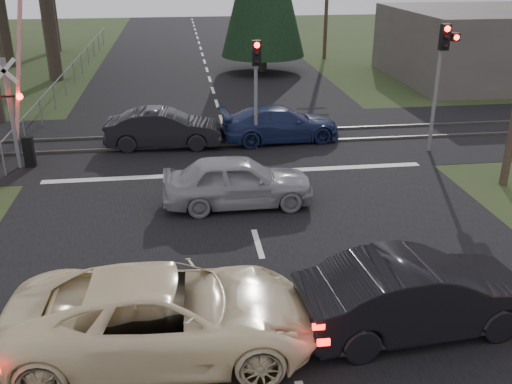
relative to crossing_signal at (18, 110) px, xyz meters
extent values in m
plane|color=#2C3E1C|center=(7.27, -9.79, -2.06)|extent=(120.00, 120.00, 0.00)
cube|color=black|center=(7.27, 0.21, -2.05)|extent=(14.00, 100.00, 0.01)
cube|color=black|center=(7.27, 2.21, -2.05)|extent=(120.00, 8.00, 0.01)
cube|color=silver|center=(7.27, -1.59, -2.05)|extent=(13.00, 0.35, 0.00)
cube|color=#59544C|center=(7.27, 1.41, -2.01)|extent=(120.00, 0.12, 0.10)
cube|color=#59544C|center=(7.27, 3.01, -2.01)|extent=(120.00, 0.12, 0.10)
cylinder|color=slate|center=(-0.23, 0.01, -0.16)|extent=(0.18, 0.18, 3.80)
cube|color=white|center=(-0.23, -0.09, 1.34)|extent=(0.88, 0.03, 0.88)
cube|color=white|center=(-0.23, -0.09, 1.34)|extent=(0.88, 0.03, 0.88)
cube|color=black|center=(-0.23, -0.07, 0.49)|extent=(0.90, 0.06, 0.06)
sphere|color=#FF0C07|center=(0.15, -0.14, 0.49)|extent=(0.22, 0.22, 0.22)
cube|color=black|center=(0.12, 0.01, -1.51)|extent=(0.35, 0.25, 1.10)
cube|color=red|center=(0.32, 0.01, 1.94)|extent=(1.16, 0.10, 5.93)
cylinder|color=slate|center=(14.77, -0.19, -0.16)|extent=(0.14, 0.14, 3.80)
cube|color=black|center=(14.77, -0.37, 2.19)|extent=(0.32, 0.24, 0.90)
sphere|color=#FF0C07|center=(14.77, -0.50, 2.49)|extent=(0.20, 0.20, 0.20)
sphere|color=black|center=(14.77, -0.50, 2.19)|extent=(0.18, 0.18, 0.18)
sphere|color=black|center=(14.77, -0.50, 1.89)|extent=(0.18, 0.18, 0.18)
cube|color=black|center=(15.15, -0.37, 2.19)|extent=(0.28, 0.22, 0.28)
sphere|color=#FF0C07|center=(15.15, -0.49, 2.19)|extent=(0.18, 0.18, 0.18)
cylinder|color=slate|center=(8.27, 1.01, -0.46)|extent=(0.14, 0.14, 3.20)
cube|color=black|center=(8.27, 0.83, 1.59)|extent=(0.32, 0.24, 0.90)
sphere|color=#FF0C07|center=(8.27, 0.70, 1.89)|extent=(0.20, 0.20, 0.20)
sphere|color=black|center=(8.27, 0.70, 1.59)|extent=(0.18, 0.18, 0.18)
sphere|color=black|center=(8.27, 0.70, 1.29)|extent=(0.18, 0.18, 0.18)
cylinder|color=#473D33|center=(-1.73, 15.21, 0.64)|extent=(0.80, 0.80, 5.40)
cylinder|color=#473D33|center=(-5.73, 20.21, 1.32)|extent=(0.89, 0.89, 6.75)
cylinder|color=#473D33|center=(-3.73, 26.21, 0.64)|extent=(0.80, 0.80, 5.40)
cylinder|color=#473D33|center=(10.77, 16.21, -1.06)|extent=(0.50, 0.50, 2.00)
imported|color=#F9E5B2|center=(4.99, -10.79, -1.26)|extent=(5.85, 2.86, 1.60)
imported|color=black|center=(9.89, -10.78, -1.26)|extent=(4.95, 2.11, 1.59)
imported|color=#919498|center=(7.04, -4.23, -1.30)|extent=(4.45, 1.80, 1.51)
imported|color=#1A264E|center=(9.37, 1.84, -1.37)|extent=(4.89, 2.28, 1.38)
imported|color=black|center=(4.79, 1.66, -1.33)|extent=(4.53, 1.85, 1.46)
camera|label=1|loc=(5.47, -19.78, 4.94)|focal=40.00mm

